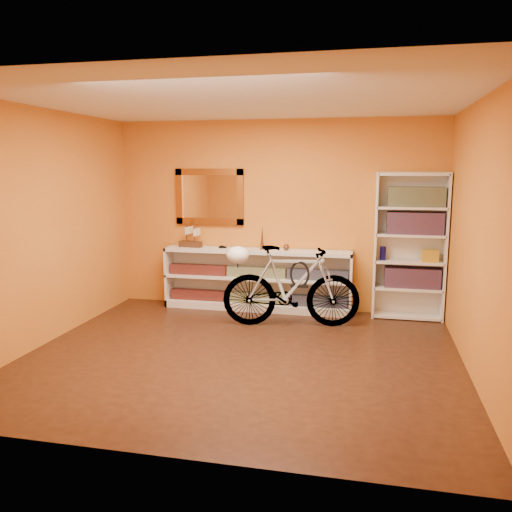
% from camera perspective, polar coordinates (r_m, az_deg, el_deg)
% --- Properties ---
extents(floor, '(4.50, 4.00, 0.01)m').
position_cam_1_polar(floor, '(5.59, -1.58, -10.89)').
color(floor, black).
rests_on(floor, ground).
extents(ceiling, '(4.50, 4.00, 0.01)m').
position_cam_1_polar(ceiling, '(5.27, -1.72, 16.72)').
color(ceiling, silver).
rests_on(ceiling, ground).
extents(back_wall, '(4.50, 0.01, 2.60)m').
position_cam_1_polar(back_wall, '(7.22, 2.24, 4.43)').
color(back_wall, '#C86D1E').
rests_on(back_wall, ground).
extents(left_wall, '(0.01, 4.00, 2.60)m').
position_cam_1_polar(left_wall, '(6.22, -22.27, 2.88)').
color(left_wall, '#C86D1E').
rests_on(left_wall, ground).
extents(right_wall, '(0.01, 4.00, 2.60)m').
position_cam_1_polar(right_wall, '(5.21, 23.19, 1.64)').
color(right_wall, '#C86D1E').
rests_on(right_wall, ground).
extents(gilt_mirror, '(0.98, 0.06, 0.78)m').
position_cam_1_polar(gilt_mirror, '(7.39, -5.11, 6.46)').
color(gilt_mirror, brown).
rests_on(gilt_mirror, back_wall).
extents(wall_socket, '(0.09, 0.02, 0.09)m').
position_cam_1_polar(wall_socket, '(7.27, 9.17, -4.04)').
color(wall_socket, silver).
rests_on(wall_socket, back_wall).
extents(console_unit, '(2.60, 0.35, 0.85)m').
position_cam_1_polar(console_unit, '(7.22, 0.10, -2.60)').
color(console_unit, silver).
rests_on(console_unit, floor).
extents(cd_row_lower, '(2.50, 0.13, 0.14)m').
position_cam_1_polar(cd_row_lower, '(7.26, 0.06, -4.60)').
color(cd_row_lower, black).
rests_on(cd_row_lower, console_unit).
extents(cd_row_upper, '(2.50, 0.13, 0.14)m').
position_cam_1_polar(cd_row_upper, '(7.18, 0.06, -1.77)').
color(cd_row_upper, navy).
rests_on(cd_row_upper, console_unit).
extents(model_ship, '(0.34, 0.17, 0.39)m').
position_cam_1_polar(model_ship, '(7.38, -7.20, 2.48)').
color(model_ship, '#3C2010').
rests_on(model_ship, console_unit).
extents(toy_car, '(0.00, 0.00, 0.00)m').
position_cam_1_polar(toy_car, '(7.26, -3.67, 0.87)').
color(toy_car, black).
rests_on(toy_car, console_unit).
extents(bronze_ornament, '(0.06, 0.06, 0.33)m').
position_cam_1_polar(bronze_ornament, '(7.10, 0.68, 2.03)').
color(bronze_ornament, '#56331D').
rests_on(bronze_ornament, console_unit).
extents(decorative_orb, '(0.08, 0.08, 0.08)m').
position_cam_1_polar(decorative_orb, '(7.06, 3.33, 0.96)').
color(decorative_orb, '#56331D').
rests_on(decorative_orb, console_unit).
extents(bookcase, '(0.90, 0.30, 1.90)m').
position_cam_1_polar(bookcase, '(7.01, 16.45, 1.00)').
color(bookcase, silver).
rests_on(bookcase, floor).
extents(book_row_a, '(0.70, 0.22, 0.26)m').
position_cam_1_polar(book_row_a, '(7.08, 16.70, -2.26)').
color(book_row_a, maroon).
rests_on(book_row_a, bookcase).
extents(book_row_b, '(0.70, 0.22, 0.28)m').
position_cam_1_polar(book_row_b, '(6.97, 16.98, 3.46)').
color(book_row_b, maroon).
rests_on(book_row_b, bookcase).
extents(book_row_c, '(0.70, 0.22, 0.25)m').
position_cam_1_polar(book_row_c, '(6.95, 17.12, 6.21)').
color(book_row_c, '#1A535B').
rests_on(book_row_c, bookcase).
extents(travel_mug, '(0.08, 0.08, 0.18)m').
position_cam_1_polar(travel_mug, '(6.98, 13.71, 0.30)').
color(travel_mug, navy).
rests_on(travel_mug, bookcase).
extents(red_tin, '(0.19, 0.19, 0.19)m').
position_cam_1_polar(red_tin, '(6.96, 15.02, 6.06)').
color(red_tin, maroon).
rests_on(red_tin, bookcase).
extents(yellow_bag, '(0.21, 0.15, 0.16)m').
position_cam_1_polar(yellow_bag, '(7.00, 18.47, 0.01)').
color(yellow_bag, gold).
rests_on(yellow_bag, bookcase).
extents(bicycle, '(0.73, 1.78, 1.02)m').
position_cam_1_polar(bicycle, '(6.46, 3.87, -3.31)').
color(bicycle, silver).
rests_on(bicycle, floor).
extents(helmet, '(0.28, 0.27, 0.21)m').
position_cam_1_polar(helmet, '(6.41, -2.01, 0.12)').
color(helmet, white).
rests_on(helmet, bicycle).
extents(u_lock, '(0.24, 0.03, 0.24)m').
position_cam_1_polar(u_lock, '(6.43, 4.79, -2.00)').
color(u_lock, black).
rests_on(u_lock, bicycle).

